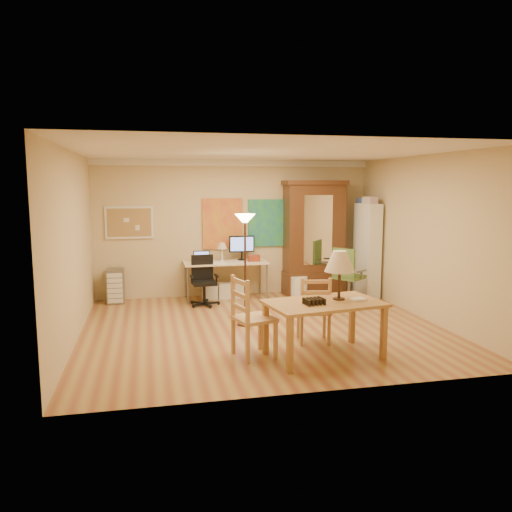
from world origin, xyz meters
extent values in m
plane|color=brown|center=(0.00, 0.00, 0.00)|extent=(5.50, 5.50, 0.00)
cube|color=white|center=(0.00, 2.46, 2.64)|extent=(5.50, 0.08, 0.12)
cube|color=#A6894E|center=(-2.05, 2.47, 1.50)|extent=(0.90, 0.04, 0.62)
cube|color=gold|center=(-0.25, 2.47, 1.45)|extent=(0.80, 0.04, 1.00)
cube|color=teal|center=(0.65, 2.47, 1.45)|extent=(0.75, 0.04, 0.95)
cube|color=brown|center=(0.47, -1.45, 0.71)|extent=(1.58, 1.10, 0.04)
cube|color=brown|center=(-0.12, -1.92, 0.34)|extent=(0.08, 0.08, 0.69)
cube|color=brown|center=(1.18, -1.71, 0.34)|extent=(0.08, 0.08, 0.69)
cube|color=brown|center=(-0.24, -1.19, 0.34)|extent=(0.08, 0.08, 0.69)
cube|color=brown|center=(1.06, -0.98, 0.34)|extent=(0.08, 0.08, 0.69)
cylinder|color=black|center=(0.70, -1.36, 0.74)|extent=(0.16, 0.16, 0.02)
cylinder|color=black|center=(0.70, -1.36, 0.92)|extent=(0.04, 0.04, 0.39)
cone|color=beige|center=(0.70, -1.36, 1.23)|extent=(0.39, 0.39, 0.27)
cube|color=silver|center=(0.92, -1.48, 0.74)|extent=(0.21, 0.17, 0.03)
cube|color=black|center=(0.30, -1.55, 0.77)|extent=(0.30, 0.25, 0.08)
cube|color=tan|center=(0.54, -0.83, 0.45)|extent=(0.50, 0.49, 0.04)
cube|color=tan|center=(0.76, -0.68, 0.22)|extent=(0.05, 0.05, 0.43)
cube|color=tan|center=(0.39, -0.62, 0.22)|extent=(0.05, 0.05, 0.43)
cube|color=tan|center=(0.70, -1.03, 0.22)|extent=(0.05, 0.05, 0.43)
cube|color=tan|center=(0.33, -0.97, 0.22)|extent=(0.05, 0.05, 0.43)
cube|color=tan|center=(0.70, -1.03, 0.70)|extent=(0.05, 0.05, 0.50)
cube|color=tan|center=(0.33, -0.97, 0.70)|extent=(0.05, 0.05, 0.50)
cube|color=tan|center=(0.52, -1.00, 0.75)|extent=(0.38, 0.09, 0.05)
cube|color=tan|center=(-0.40, -1.24, 0.50)|extent=(0.58, 0.60, 0.04)
cube|color=tan|center=(-0.15, -1.39, 0.24)|extent=(0.05, 0.05, 0.48)
cube|color=tan|center=(-0.26, -0.98, 0.24)|extent=(0.05, 0.05, 0.48)
cube|color=tan|center=(-0.54, -1.49, 0.24)|extent=(0.05, 0.05, 0.48)
cube|color=tan|center=(-0.65, -1.09, 0.24)|extent=(0.05, 0.05, 0.48)
cube|color=tan|center=(-0.54, -1.49, 0.78)|extent=(0.05, 0.05, 0.56)
cube|color=tan|center=(-0.65, -1.09, 0.78)|extent=(0.05, 0.05, 0.56)
cube|color=tan|center=(-0.59, -1.29, 0.83)|extent=(0.14, 0.42, 0.06)
cylinder|color=#3E2218|center=(-0.23, 0.23, 0.01)|extent=(0.26, 0.26, 0.03)
cylinder|color=#3E2218|center=(-0.23, 0.23, 0.85)|extent=(0.03, 0.03, 1.66)
cone|color=#FFE0A5|center=(-0.23, 0.23, 1.70)|extent=(0.32, 0.32, 0.13)
cube|color=#C7B292|center=(-0.25, 2.12, 0.72)|extent=(1.61, 0.71, 0.03)
cylinder|color=slate|center=(-1.01, 1.82, 0.35)|extent=(0.04, 0.04, 0.71)
cylinder|color=slate|center=(0.50, 1.82, 0.35)|extent=(0.04, 0.04, 0.71)
cylinder|color=slate|center=(-1.01, 2.42, 0.35)|extent=(0.04, 0.04, 0.71)
cylinder|color=slate|center=(0.50, 2.42, 0.35)|extent=(0.04, 0.04, 0.71)
cube|color=black|center=(-0.71, 2.07, 0.74)|extent=(0.32, 0.22, 0.02)
cube|color=black|center=(-0.71, 2.23, 0.85)|extent=(0.32, 0.06, 0.21)
cube|color=black|center=(0.10, 2.27, 1.06)|extent=(0.50, 0.04, 0.32)
cone|color=beige|center=(-0.30, 2.22, 1.04)|extent=(0.20, 0.20, 0.12)
cube|color=silver|center=(-0.40, 1.97, 0.74)|extent=(0.25, 0.32, 0.01)
cube|color=maroon|center=(0.30, 2.07, 0.80)|extent=(0.22, 0.16, 0.12)
cube|color=white|center=(-0.56, 2.17, 0.15)|extent=(0.28, 0.24, 0.30)
cube|color=white|center=(-0.25, 2.17, 0.15)|extent=(0.28, 0.24, 0.30)
cube|color=silver|center=(0.05, 2.17, 0.15)|extent=(0.28, 0.24, 0.30)
cylinder|color=black|center=(-0.72, 1.66, 0.22)|extent=(0.05, 0.05, 0.36)
cube|color=black|center=(-0.72, 1.66, 0.43)|extent=(0.44, 0.43, 0.06)
cube|color=black|center=(-0.73, 1.85, 0.69)|extent=(0.41, 0.06, 0.46)
cube|color=black|center=(-0.95, 1.65, 0.55)|extent=(0.05, 0.27, 0.03)
cube|color=black|center=(-0.49, 1.67, 0.55)|extent=(0.05, 0.27, 0.03)
cylinder|color=slate|center=(2.00, 1.37, 0.25)|extent=(0.06, 0.06, 0.40)
cube|color=#385C29|center=(2.00, 1.37, 0.48)|extent=(0.66, 0.67, 0.07)
cube|color=#385C29|center=(1.83, 1.23, 0.79)|extent=(0.32, 0.40, 0.52)
cube|color=slate|center=(2.16, 1.16, 0.63)|extent=(0.27, 0.21, 0.03)
cube|color=slate|center=(1.84, 1.57, 0.63)|extent=(0.27, 0.21, 0.03)
cube|color=slate|center=(-2.34, 2.25, 0.32)|extent=(0.32, 0.37, 0.64)
cube|color=silver|center=(-2.34, 2.06, 0.32)|extent=(0.28, 0.02, 0.55)
cube|color=#35220E|center=(1.58, 2.24, 1.11)|extent=(1.17, 0.53, 2.23)
cube|color=#35220E|center=(1.58, 2.24, 0.23)|extent=(1.21, 0.57, 0.45)
cube|color=white|center=(1.58, 1.97, 1.33)|extent=(0.58, 0.01, 1.38)
cube|color=#35220E|center=(1.58, 2.24, 2.26)|extent=(1.25, 0.59, 0.08)
cube|color=white|center=(2.55, 1.80, 0.93)|extent=(0.28, 0.74, 1.85)
cube|color=#993333|center=(2.51, 1.66, 0.44)|extent=(0.17, 0.37, 0.22)
cube|color=#334C99|center=(2.51, 1.99, 1.54)|extent=(0.17, 0.26, 0.19)
cylinder|color=silver|center=(1.18, 1.93, 0.21)|extent=(0.33, 0.33, 0.42)
camera|label=1|loc=(-1.71, -7.35, 2.20)|focal=35.00mm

